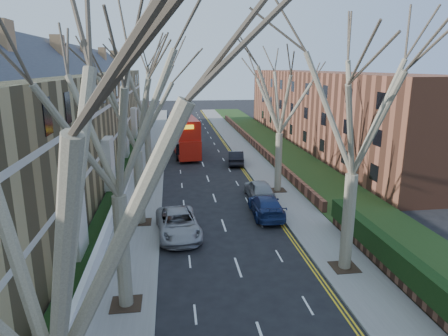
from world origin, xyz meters
name	(u,v)px	position (x,y,z in m)	size (l,w,h in m)	color
pavement_left	(151,154)	(-6.00, 39.00, 0.06)	(3.00, 102.00, 0.12)	slate
pavement_right	(245,151)	(6.00, 39.00, 0.06)	(3.00, 102.00, 0.12)	slate
terrace_left	(68,120)	(-13.65, 31.00, 5.53)	(9.70, 78.00, 13.60)	olive
flats_right	(322,109)	(17.46, 43.00, 4.98)	(13.97, 54.00, 10.00)	brown
front_wall_left	(132,165)	(-7.65, 31.00, 0.62)	(0.30, 78.00, 1.00)	white
grass_verge_right	(279,150)	(10.50, 39.00, 0.15)	(6.00, 102.00, 0.06)	#233C16
tree_left_near	(30,180)	(-5.70, -4.00, 8.93)	(9.80, 9.80, 13.73)	#6E624E
tree_left_mid	(112,96)	(-5.70, 6.00, 9.56)	(10.50, 10.50, 14.71)	#6E624E
tree_left_far	(134,90)	(-5.70, 16.00, 9.24)	(10.15, 10.15, 14.22)	#6E624E
tree_left_dist	(145,79)	(-5.70, 28.00, 9.56)	(10.50, 10.50, 14.71)	#6E624E
tree_right_mid	(359,91)	(5.70, 8.00, 9.56)	(10.50, 10.50, 14.71)	#6E624E
tree_right_far	(281,85)	(5.70, 22.00, 9.24)	(10.15, 10.15, 14.22)	#6E624E
double_decker_bus	(184,136)	(-1.83, 38.59, 2.29)	(3.52, 11.30, 4.65)	#B1170C
car_left_far	(178,224)	(-3.15, 13.76, 0.79)	(2.61, 5.67, 1.58)	#939397
car_right_near	(266,206)	(3.35, 16.46, 0.77)	(2.15, 5.29, 1.54)	navy
car_right_mid	(259,189)	(3.70, 20.49, 0.80)	(1.89, 4.70, 1.60)	gray
car_right_far	(236,158)	(3.68, 32.49, 0.77)	(1.63, 4.66, 1.54)	black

